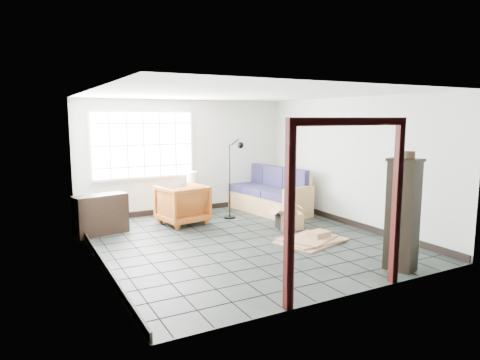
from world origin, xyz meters
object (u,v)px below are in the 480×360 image
futon_sofa (267,195)px  tall_shelf (403,214)px  side_table (192,195)px  armchair (182,202)px

futon_sofa → tall_shelf: size_ratio=1.52×
futon_sofa → tall_shelf: (-0.40, -4.34, 0.45)m
futon_sofa → side_table: 1.78m
futon_sofa → side_table: futon_sofa is taller
side_table → tall_shelf: tall_shelf is taller
futon_sofa → side_table: size_ratio=4.67×
armchair → tall_shelf: 4.47m
side_table → tall_shelf: bearing=-74.6°
armchair → side_table: size_ratio=1.72×
side_table → tall_shelf: 4.99m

